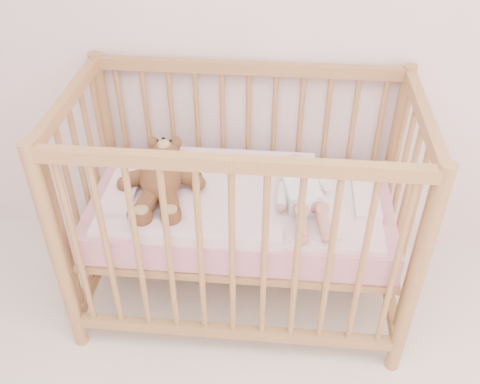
# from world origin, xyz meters

# --- Properties ---
(crib) EXTENTS (1.36, 0.76, 1.00)m
(crib) POSITION_xyz_m (-0.24, 1.60, 0.50)
(crib) COLOR #B4804C
(crib) RESTS_ON floor
(mattress) EXTENTS (1.22, 0.62, 0.13)m
(mattress) POSITION_xyz_m (-0.24, 1.60, 0.49)
(mattress) COLOR pink
(mattress) RESTS_ON crib
(blanket) EXTENTS (1.10, 0.58, 0.06)m
(blanket) POSITION_xyz_m (-0.24, 1.60, 0.56)
(blanket) COLOR pink
(blanket) RESTS_ON mattress
(baby) EXTENTS (0.34, 0.54, 0.12)m
(baby) POSITION_xyz_m (-0.00, 1.58, 0.64)
(baby) COLOR white
(baby) RESTS_ON blanket
(teddy_bear) EXTENTS (0.43, 0.56, 0.15)m
(teddy_bear) POSITION_xyz_m (-0.56, 1.58, 0.65)
(teddy_bear) COLOR brown
(teddy_bear) RESTS_ON blanket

